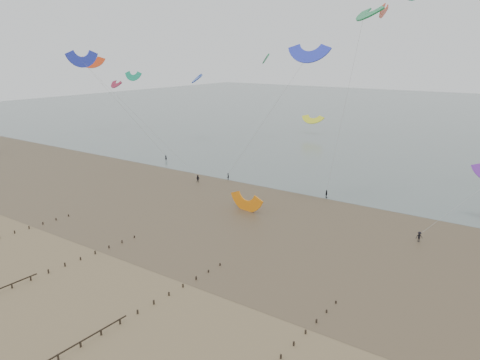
{
  "coord_description": "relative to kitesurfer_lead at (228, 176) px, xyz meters",
  "views": [
    {
      "loc": [
        42.23,
        -36.53,
        29.79
      ],
      "look_at": [
        -3.89,
        28.0,
        8.0
      ],
      "focal_mm": 35.0,
      "sensor_mm": 36.0,
      "label": 1
    }
  ],
  "objects": [
    {
      "name": "kitesurfer_lead",
      "position": [
        0.0,
        0.0,
        0.0
      ],
      "size": [
        0.71,
        0.61,
        1.65
      ],
      "primitive_type": "imported",
      "rotation": [
        0.0,
        0.0,
        2.71
      ],
      "color": "black",
      "rests_on": "ground"
    },
    {
      "name": "ground",
      "position": [
        23.32,
        -50.28,
        -0.83
      ],
      "size": [
        500.0,
        500.0,
        0.0
      ],
      "primitive_type": "plane",
      "color": "brown",
      "rests_on": "ground"
    },
    {
      "name": "kites_airborne",
      "position": [
        15.75,
        33.15,
        22.63
      ],
      "size": [
        219.18,
        111.14,
        43.71
      ],
      "color": "#F23E1B",
      "rests_on": "ground"
    },
    {
      "name": "kitesurfers",
      "position": [
        49.3,
        -3.11,
        0.02
      ],
      "size": [
        131.21,
        22.11,
        1.79
      ],
      "color": "black",
      "rests_on": "ground"
    },
    {
      "name": "sea_and_shore",
      "position": [
        19.24,
        -15.88,
        -0.82
      ],
      "size": [
        500.0,
        665.0,
        0.03
      ],
      "color": "#475654",
      "rests_on": "ground"
    },
    {
      "name": "grounded_kite",
      "position": [
        16.48,
        -16.17,
        -0.83
      ],
      "size": [
        7.63,
        6.36,
        3.79
      ],
      "primitive_type": null,
      "rotation": [
        1.54,
        0.0,
        -0.15
      ],
      "color": "orange",
      "rests_on": "ground"
    }
  ]
}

